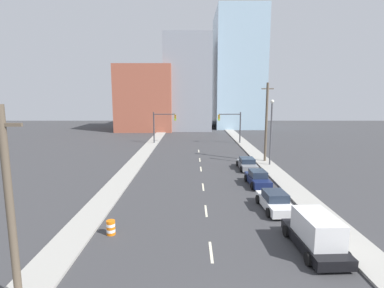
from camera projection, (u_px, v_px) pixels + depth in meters
name	position (u px, v px, depth m)	size (l,w,h in m)	color
sidewalk_left	(155.00, 141.00, 58.89)	(2.25, 100.20, 0.17)	#9E9B93
sidewalk_right	(242.00, 141.00, 58.84)	(2.25, 100.20, 0.17)	#9E9B93
lane_stripe_at_8m	(212.00, 252.00, 17.17)	(0.16, 2.40, 0.01)	beige
lane_stripe_at_14m	(207.00, 211.00, 23.31)	(0.16, 2.40, 0.01)	beige
lane_stripe_at_20m	(204.00, 187.00, 29.42)	(0.16, 2.40, 0.01)	beige
lane_stripe_at_28m	(202.00, 169.00, 36.66)	(0.16, 2.40, 0.01)	beige
lane_stripe_at_33m	(201.00, 160.00, 41.91)	(0.16, 2.40, 0.01)	beige
lane_stripe_at_40m	(200.00, 151.00, 48.59)	(0.16, 2.40, 0.01)	beige
building_brick_left	(148.00, 98.00, 78.86)	(14.00, 16.00, 16.41)	#9E513D
building_office_center	(189.00, 84.00, 82.16)	(12.00, 20.00, 24.13)	gray
building_glass_right	(238.00, 71.00, 85.45)	(13.00, 20.00, 31.84)	#99B7CC
traffic_signal_left	(161.00, 123.00, 55.69)	(4.29, 0.35, 5.91)	#38383D
traffic_signal_right	(235.00, 123.00, 55.64)	(4.29, 0.35, 5.91)	#38383D
utility_pole_left_near	(11.00, 206.00, 12.25)	(1.60, 0.32, 8.54)	brown
utility_pole_right_mid	(267.00, 122.00, 39.73)	(1.60, 0.32, 10.58)	brown
traffic_barrel	(112.00, 227.00, 19.28)	(0.56, 0.56, 0.95)	orange
street_lamp	(272.00, 128.00, 37.56)	(0.44, 0.44, 8.39)	#4C4C51
box_truck_black	(317.00, 234.00, 17.16)	(2.53, 5.41, 2.19)	black
sedan_white	(276.00, 202.00, 23.44)	(2.31, 4.73, 1.46)	silver
sedan_navy	(259.00, 179.00, 29.91)	(2.15, 4.48, 1.51)	#141E47
sedan_gray	(248.00, 164.00, 36.56)	(2.18, 4.69, 1.38)	slate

